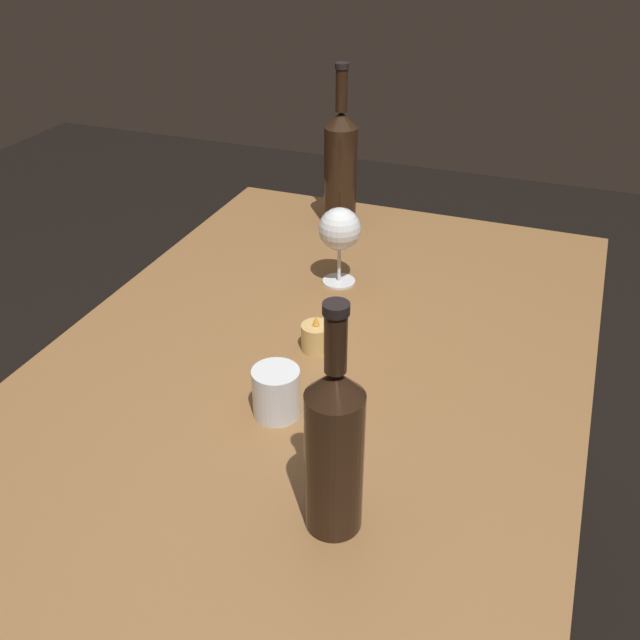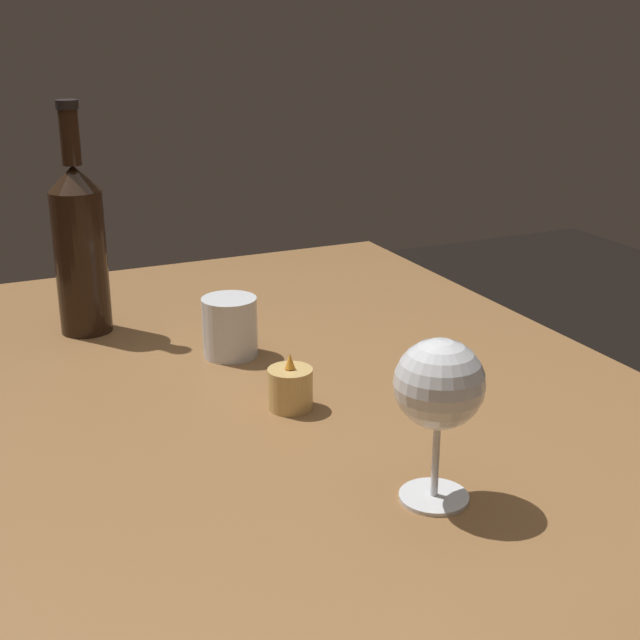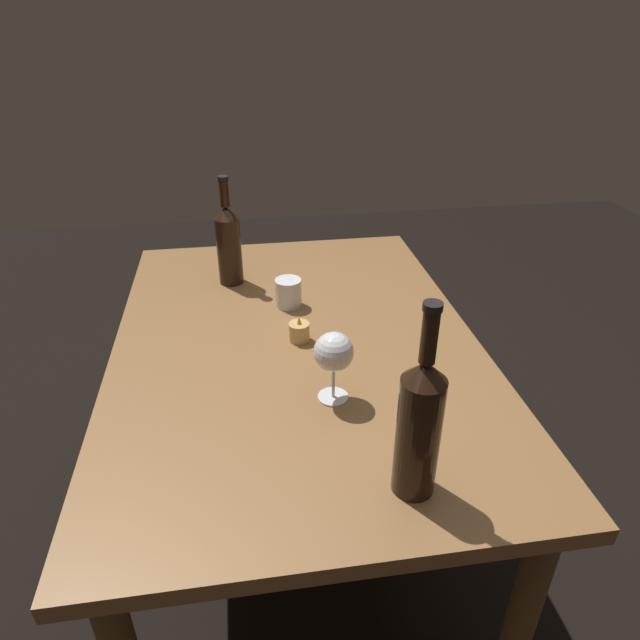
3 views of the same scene
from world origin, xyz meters
name	(u,v)px [view 3 (image 3 of 3)]	position (x,y,z in m)	size (l,w,h in m)	color
ground_plane	(301,538)	(0.00, 0.00, 0.00)	(6.00, 6.00, 0.00)	black
dining_table	(297,370)	(0.00, 0.00, 0.65)	(1.30, 0.90, 0.74)	olive
wine_glass_left	(334,353)	(0.24, 0.05, 0.85)	(0.08, 0.08, 0.16)	white
wine_bottle	(229,243)	(-0.36, -0.15, 0.87)	(0.07, 0.07, 0.32)	black
wine_bottle_second	(419,425)	(0.51, 0.15, 0.88)	(0.07, 0.07, 0.37)	black
water_tumbler	(289,294)	(-0.19, 0.00, 0.78)	(0.07, 0.07, 0.08)	white
votive_candle	(299,332)	(0.00, 0.01, 0.76)	(0.05, 0.05, 0.07)	#DBB266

